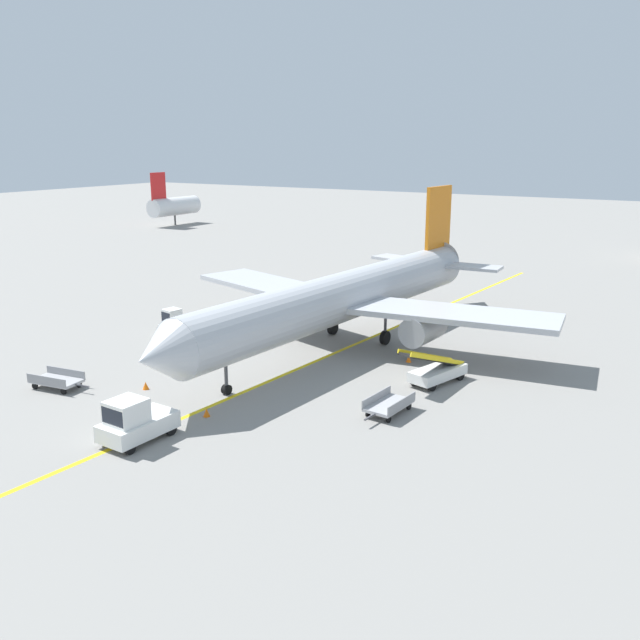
% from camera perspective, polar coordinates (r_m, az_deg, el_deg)
% --- Properties ---
extents(ground_plane, '(300.00, 300.00, 0.00)m').
position_cam_1_polar(ground_plane, '(38.41, -7.34, -6.19)').
color(ground_plane, gray).
extents(taxi_line_yellow, '(7.03, 79.74, 0.01)m').
position_cam_1_polar(taxi_line_yellow, '(41.84, -2.37, -4.31)').
color(taxi_line_yellow, yellow).
rests_on(taxi_line_yellow, ground).
extents(airliner, '(28.51, 35.34, 10.10)m').
position_cam_1_polar(airliner, '(46.58, 2.30, 2.03)').
color(airliner, '#B2B5BA').
rests_on(airliner, ground).
extents(pushback_tug, '(2.09, 3.70, 2.20)m').
position_cam_1_polar(pushback_tug, '(33.18, -15.23, -8.20)').
color(pushback_tug, silver).
rests_on(pushback_tug, ground).
extents(baggage_tug_near_wing, '(1.73, 2.60, 2.10)m').
position_cam_1_polar(baggage_tug_near_wing, '(49.99, -11.96, -0.34)').
color(baggage_tug_near_wing, silver).
rests_on(baggage_tug_near_wing, ground).
extents(belt_loader_forward_hold, '(2.57, 5.16, 2.59)m').
position_cam_1_polar(belt_loader_forward_hold, '(40.17, 9.70, -4.16)').
color(belt_loader_forward_hold, silver).
rests_on(belt_loader_forward_hold, ground).
extents(baggage_cart_loaded, '(3.83, 1.92, 0.94)m').
position_cam_1_polar(baggage_cart_loaded, '(41.67, -21.12, -4.73)').
color(baggage_cart_loaded, '#A5A5A8').
rests_on(baggage_cart_loaded, ground).
extents(baggage_cart_empty_trailing, '(1.80, 3.81, 0.94)m').
position_cam_1_polar(baggage_cart_empty_trailing, '(35.60, 5.76, -7.05)').
color(baggage_cart_empty_trailing, '#A5A5A8').
rests_on(baggage_cart_empty_trailing, ground).
extents(ground_crew_marshaller, '(0.36, 0.24, 1.70)m').
position_cam_1_polar(ground_crew_marshaller, '(44.02, -9.59, -2.30)').
color(ground_crew_marshaller, '#26262D').
rests_on(ground_crew_marshaller, ground).
extents(safety_cone_nose_left, '(0.36, 0.36, 0.44)m').
position_cam_1_polar(safety_cone_nose_left, '(43.86, 7.41, -3.22)').
color(safety_cone_nose_left, orange).
rests_on(safety_cone_nose_left, ground).
extents(safety_cone_nose_right, '(0.36, 0.36, 0.44)m').
position_cam_1_polar(safety_cone_nose_right, '(35.60, -9.45, -7.62)').
color(safety_cone_nose_right, orange).
rests_on(safety_cone_nose_right, ground).
extents(safety_cone_wingtip_left, '(0.36, 0.36, 0.44)m').
position_cam_1_polar(safety_cone_wingtip_left, '(40.06, -14.35, -5.32)').
color(safety_cone_wingtip_left, orange).
rests_on(safety_cone_wingtip_left, ground).
extents(safety_cone_wingtip_right, '(0.36, 0.36, 0.44)m').
position_cam_1_polar(safety_cone_wingtip_right, '(45.60, -10.89, -2.67)').
color(safety_cone_wingtip_right, orange).
rests_on(safety_cone_wingtip_right, ground).
extents(distant_aircraft_far_left, '(3.00, 10.10, 8.80)m').
position_cam_1_polar(distant_aircraft_far_left, '(118.31, -12.10, 9.31)').
color(distant_aircraft_far_left, silver).
rests_on(distant_aircraft_far_left, ground).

